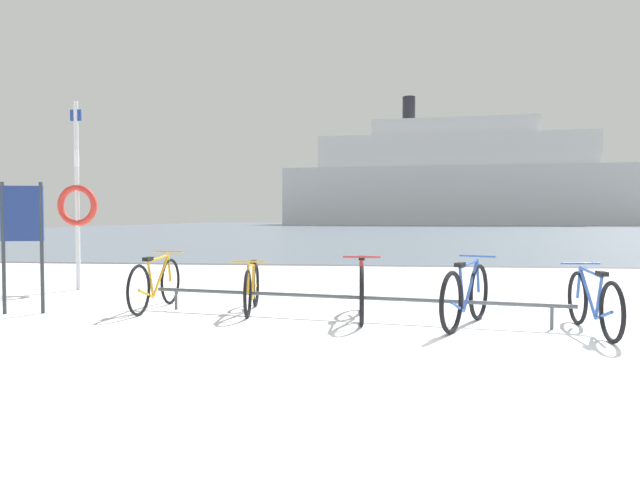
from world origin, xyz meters
name	(u,v)px	position (x,y,z in m)	size (l,w,h in m)	color
ground	(396,230)	(0.00, 53.90, -0.04)	(80.00, 132.00, 0.08)	white
bike_rack	(346,298)	(-1.48, 1.69, 0.27)	(5.46, 1.12, 0.31)	#4C5156
bicycle_0	(156,284)	(-4.22, 2.13, 0.37)	(0.46, 1.78, 0.81)	black
bicycle_1	(252,288)	(-2.81, 2.07, 0.34)	(0.46, 1.61, 0.74)	black
bicycle_2	(362,289)	(-1.28, 1.73, 0.38)	(0.46, 1.75, 0.84)	black
bicycle_3	(466,295)	(-0.01, 1.29, 0.38)	(0.80, 1.63, 0.83)	black
bicycle_4	(593,303)	(1.37, 1.04, 0.35)	(0.46, 1.74, 0.77)	black
info_sign	(22,226)	(-5.87, 1.59, 1.20)	(0.54, 0.17, 1.79)	#33383D
rescue_post	(77,201)	(-6.49, 4.17, 1.60)	(0.75, 0.11, 3.38)	silver
ferry_ship	(459,181)	(10.15, 88.65, 6.74)	(55.38, 15.55, 20.09)	silver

